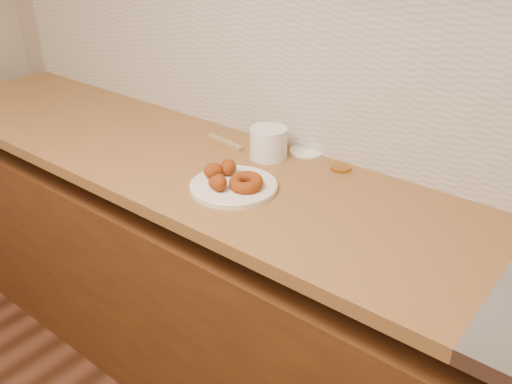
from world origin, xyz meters
The scene contains 11 objects.
wall_back centered at (0.00, 2.00, 1.35)m, with size 4.00×0.02×2.70m, color tan.
base_cabinet centered at (0.00, 1.69, 0.39)m, with size 3.60×0.60×0.77m, color #542F13.
butcher_block centered at (-0.65, 1.69, 0.88)m, with size 2.30×0.62×0.04m, color #9B6A38.
backsplash centered at (0.00, 1.99, 1.20)m, with size 3.60×0.02×0.60m, color beige.
donut_plate centered at (-0.25, 1.61, 0.91)m, with size 0.26×0.26×0.01m, color silver.
ring_donut centered at (-0.20, 1.62, 0.93)m, with size 0.10×0.10×0.03m, color #91340D.
fried_dough_chunks centered at (-0.29, 1.60, 0.94)m, with size 0.14×0.17×0.05m.
plastic_tub centered at (-0.30, 1.86, 0.95)m, with size 0.12×0.12×0.10m, color white.
tub_lid centered at (-0.23, 1.97, 0.90)m, with size 0.12×0.12×0.01m, color white.
brass_jar_lid centered at (-0.07, 1.92, 0.91)m, with size 0.06×0.06×0.01m, color #B3782F.
wooden_utensil centered at (-0.49, 1.85, 0.91)m, with size 0.17×0.02×0.01m, color #967B4D.
Camera 1 is at (0.69, 0.56, 1.64)m, focal length 38.00 mm.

